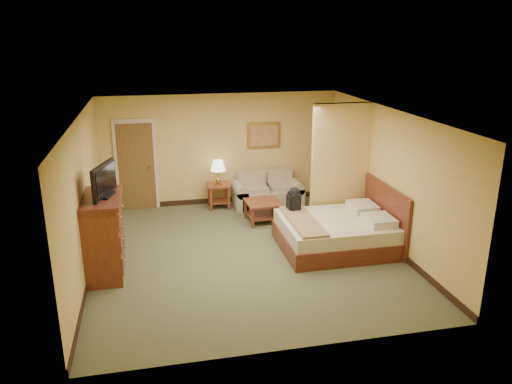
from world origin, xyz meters
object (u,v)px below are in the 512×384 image
object	(u,v)px
loveseat	(267,194)
coffee_table	(263,207)
dresser	(103,235)
bed	(341,232)

from	to	relation	value
loveseat	coffee_table	bearing A→B (deg)	-108.52
loveseat	dresser	bearing A→B (deg)	-141.08
coffee_table	bed	world-z (taller)	bed
coffee_table	loveseat	bearing A→B (deg)	71.48
loveseat	coffee_table	size ratio (longest dim) A/B	2.16
coffee_table	dresser	world-z (taller)	dresser
loveseat	bed	xyz separation A→B (m)	(0.79, -2.67, 0.05)
loveseat	bed	distance (m)	2.78
dresser	bed	bearing A→B (deg)	2.08
bed	dresser	bearing A→B (deg)	-177.92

